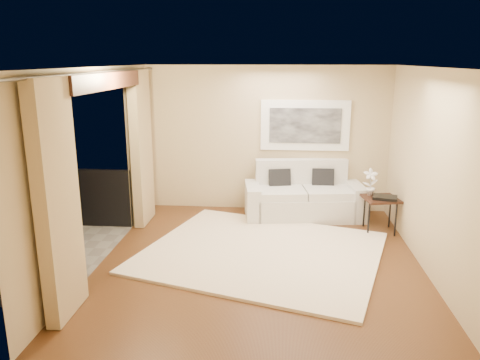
# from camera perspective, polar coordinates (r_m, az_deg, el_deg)

# --- Properties ---
(floor) EXTENTS (5.00, 5.00, 0.00)m
(floor) POSITION_cam_1_polar(r_m,az_deg,el_deg) (6.76, 2.44, -9.97)
(floor) COLOR #59341A
(floor) RESTS_ON ground
(room_shell) EXTENTS (5.00, 6.40, 5.00)m
(room_shell) POSITION_cam_1_polar(r_m,az_deg,el_deg) (6.59, -16.54, 11.50)
(room_shell) COLOR white
(room_shell) RESTS_ON ground
(balcony) EXTENTS (1.81, 2.60, 1.17)m
(balcony) POSITION_cam_1_polar(r_m,az_deg,el_deg) (7.57, -23.63, -7.04)
(balcony) COLOR #605B56
(balcony) RESTS_ON ground
(curtains) EXTENTS (0.16, 4.80, 2.64)m
(curtains) POSITION_cam_1_polar(r_m,az_deg,el_deg) (6.74, -15.66, 1.43)
(curtains) COLOR tan
(curtains) RESTS_ON ground
(artwork) EXTENTS (1.62, 0.07, 0.92)m
(artwork) POSITION_cam_1_polar(r_m,az_deg,el_deg) (8.70, 7.93, 6.60)
(artwork) COLOR white
(artwork) RESTS_ON room_shell
(rug) EXTENTS (4.02, 3.74, 0.04)m
(rug) POSITION_cam_1_polar(r_m,az_deg,el_deg) (7.04, 2.69, -8.76)
(rug) COLOR #FFEACD
(rug) RESTS_ON floor
(sofa) EXTENTS (2.19, 1.16, 1.01)m
(sofa) POSITION_cam_1_polar(r_m,az_deg,el_deg) (8.61, 7.69, -2.10)
(sofa) COLOR silver
(sofa) RESTS_ON floor
(side_table) EXTENTS (0.63, 0.63, 0.59)m
(side_table) POSITION_cam_1_polar(r_m,az_deg,el_deg) (8.07, 16.78, -2.46)
(side_table) COLOR black
(side_table) RESTS_ON floor
(tray) EXTENTS (0.44, 0.36, 0.05)m
(tray) POSITION_cam_1_polar(r_m,az_deg,el_deg) (7.99, 17.26, -2.06)
(tray) COLOR black
(tray) RESTS_ON side_table
(orchid) EXTENTS (0.25, 0.17, 0.46)m
(orchid) POSITION_cam_1_polar(r_m,az_deg,el_deg) (8.07, 15.61, -0.27)
(orchid) COLOR white
(orchid) RESTS_ON side_table
(bistro_table) EXTENTS (0.79, 0.79, 0.76)m
(bistro_table) POSITION_cam_1_polar(r_m,az_deg,el_deg) (7.09, -25.98, -4.45)
(bistro_table) COLOR black
(bistro_table) RESTS_ON balcony
(balcony_chair_far) EXTENTS (0.47, 0.47, 0.88)m
(balcony_chair_far) POSITION_cam_1_polar(r_m,az_deg,el_deg) (7.87, -22.45, -3.56)
(balcony_chair_far) COLOR black
(balcony_chair_far) RESTS_ON balcony
(balcony_chair_near) EXTENTS (0.57, 0.57, 1.03)m
(balcony_chair_near) POSITION_cam_1_polar(r_m,az_deg,el_deg) (6.56, -25.41, -6.55)
(balcony_chair_near) COLOR black
(balcony_chair_near) RESTS_ON balcony
(ice_bucket) EXTENTS (0.18, 0.18, 0.20)m
(ice_bucket) POSITION_cam_1_polar(r_m,az_deg,el_deg) (7.22, -26.76, -2.70)
(ice_bucket) COLOR silver
(ice_bucket) RESTS_ON bistro_table
(candle) EXTENTS (0.06, 0.06, 0.07)m
(candle) POSITION_cam_1_polar(r_m,az_deg,el_deg) (7.20, -25.24, -3.11)
(candle) COLOR #EE3A15
(candle) RESTS_ON bistro_table
(vase) EXTENTS (0.04, 0.04, 0.18)m
(vase) POSITION_cam_1_polar(r_m,az_deg,el_deg) (6.96, -27.17, -3.44)
(vase) COLOR white
(vase) RESTS_ON bistro_table
(glass_a) EXTENTS (0.06, 0.06, 0.12)m
(glass_a) POSITION_cam_1_polar(r_m,az_deg,el_deg) (6.92, -25.11, -3.57)
(glass_a) COLOR silver
(glass_a) RESTS_ON bistro_table
(glass_b) EXTENTS (0.06, 0.06, 0.12)m
(glass_b) POSITION_cam_1_polar(r_m,az_deg,el_deg) (7.03, -24.90, -3.25)
(glass_b) COLOR silver
(glass_b) RESTS_ON bistro_table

